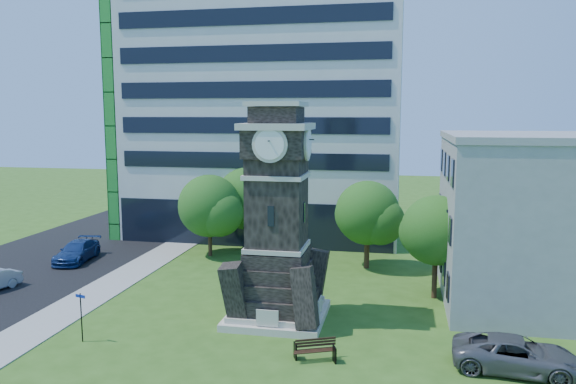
% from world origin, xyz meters
% --- Properties ---
extents(ground, '(160.00, 160.00, 0.00)m').
position_xyz_m(ground, '(0.00, 0.00, 0.00)').
color(ground, '#315618').
rests_on(ground, ground).
extents(sidewalk, '(3.00, 70.00, 0.06)m').
position_xyz_m(sidewalk, '(-9.50, 5.00, 0.03)').
color(sidewalk, gray).
rests_on(sidewalk, ground).
extents(clock_tower, '(5.40, 5.40, 12.22)m').
position_xyz_m(clock_tower, '(3.00, 2.00, 5.28)').
color(clock_tower, beige).
rests_on(clock_tower, ground).
extents(office_tall, '(26.20, 15.11, 28.60)m').
position_xyz_m(office_tall, '(-3.20, 25.84, 14.22)').
color(office_tall, silver).
rests_on(office_tall, ground).
extents(office_low, '(15.20, 12.20, 10.40)m').
position_xyz_m(office_low, '(19.97, 8.00, 5.21)').
color(office_low, '#949799').
rests_on(office_low, ground).
extents(car_street_north, '(2.89, 5.62, 1.56)m').
position_xyz_m(car_street_north, '(-15.29, 11.11, 0.78)').
color(car_street_north, navy).
rests_on(car_street_north, ground).
extents(car_east_lot, '(5.93, 3.21, 1.58)m').
position_xyz_m(car_east_lot, '(15.08, -2.36, 0.79)').
color(car_east_lot, '#515257').
rests_on(car_east_lot, ground).
extents(park_bench, '(1.99, 0.53, 1.03)m').
position_xyz_m(park_bench, '(5.93, -3.00, 0.54)').
color(park_bench, black).
rests_on(park_bench, ground).
extents(street_sign, '(0.62, 0.06, 2.56)m').
position_xyz_m(street_sign, '(-6.08, -3.22, 1.60)').
color(street_sign, black).
rests_on(street_sign, ground).
extents(tree_nw, '(5.60, 5.09, 6.71)m').
position_xyz_m(tree_nw, '(-5.44, 14.82, 4.00)').
color(tree_nw, '#332114').
rests_on(tree_nw, ground).
extents(tree_nc, '(5.91, 5.37, 7.02)m').
position_xyz_m(tree_nc, '(-3.22, 18.16, 4.16)').
color(tree_nc, '#332114').
rests_on(tree_nc, ground).
extents(tree_ne, '(5.30, 4.82, 6.66)m').
position_xyz_m(tree_ne, '(7.38, 13.67, 4.07)').
color(tree_ne, '#332114').
rests_on(tree_ne, ground).
extents(tree_east, '(4.84, 4.40, 6.57)m').
position_xyz_m(tree_east, '(12.02, 7.50, 4.19)').
color(tree_east, '#332114').
rests_on(tree_east, ground).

